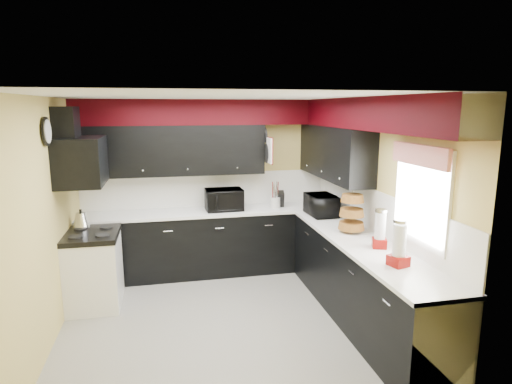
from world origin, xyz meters
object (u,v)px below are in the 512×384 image
toaster_oven (224,200)px  knife_block (280,199)px  microwave (322,205)px  kettle (81,220)px  utensil_crock (275,203)px

toaster_oven → knife_block: size_ratio=2.30×
microwave → kettle: 3.12m
microwave → knife_block: bearing=31.5°
toaster_oven → utensil_crock: bearing=-3.6°
toaster_oven → knife_block: toaster_oven is taller
utensil_crock → knife_block: size_ratio=0.69×
microwave → toaster_oven: bearing=62.7°
utensil_crock → toaster_oven: bearing=178.2°
utensil_crock → knife_block: knife_block is taller
kettle → microwave: bearing=-2.5°
toaster_oven → utensil_crock: toaster_oven is taller
utensil_crock → knife_block: bearing=31.4°
microwave → knife_block: (-0.41, 0.62, -0.03)m
utensil_crock → kettle: (-2.61, -0.43, -0.01)m
microwave → utensil_crock: 0.76m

